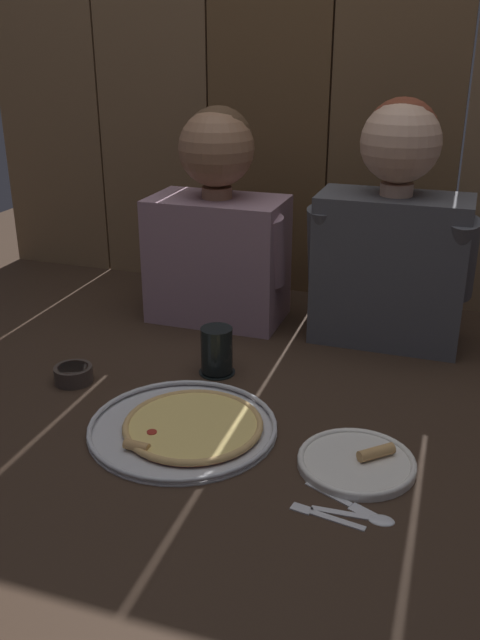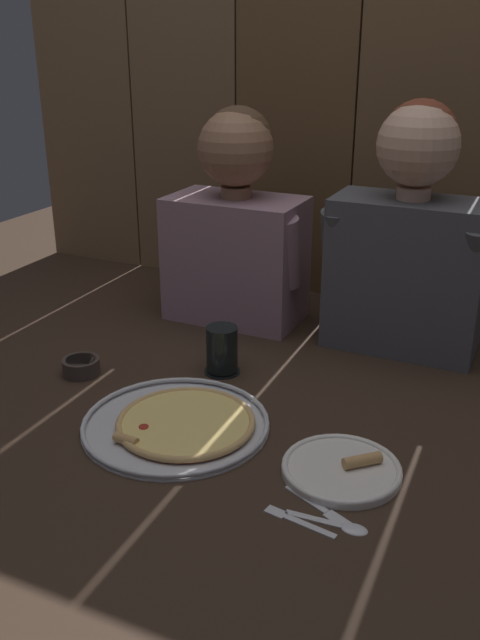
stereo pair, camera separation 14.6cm
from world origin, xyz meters
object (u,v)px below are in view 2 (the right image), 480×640
pizza_tray (180,423)px  diner_left (236,223)px  dipping_bowl (81,365)px  dinner_plate (342,468)px  drinking_glass (222,350)px  diner_right (409,236)px

pizza_tray → diner_left: diner_left is taller
dipping_bowl → dinner_plate: bearing=-10.4°
drinking_glass → dipping_bowl: (-0.30, -0.15, -0.03)m
pizza_tray → dipping_bowl: (-0.33, 0.11, 0.01)m
pizza_tray → dipping_bowl: 0.35m
dipping_bowl → diner_left: (0.18, 0.48, 0.25)m
diner_left → diner_right: (0.47, -0.00, 0.02)m
dinner_plate → diner_right: 0.67m
diner_left → pizza_tray: bearing=-75.5°
drinking_glass → diner_left: (-0.12, 0.33, 0.22)m
dinner_plate → diner_left: diner_left is taller
diner_right → dinner_plate: bearing=-86.7°
pizza_tray → diner_left: 0.66m
diner_left → dipping_bowl: bearing=-110.2°
pizza_tray → diner_left: size_ratio=0.67×
diner_right → drinking_glass: bearing=-136.5°
diner_right → diner_left: bearing=179.9°
drinking_glass → dinner_plate: bearing=-35.7°
pizza_tray → drinking_glass: (-0.03, 0.26, 0.05)m
drinking_glass → diner_left: bearing=110.0°
dinner_plate → diner_left: 0.83m
pizza_tray → drinking_glass: 0.27m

